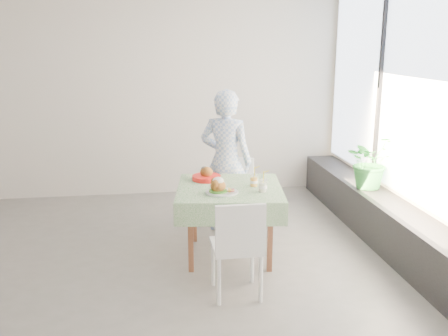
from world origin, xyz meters
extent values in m
plane|color=#5F5D5A|center=(0.00, 0.00, 0.00)|extent=(6.00, 6.00, 0.00)
cube|color=beige|center=(0.00, 2.50, 1.40)|extent=(6.00, 0.02, 2.80)
cube|color=beige|center=(0.00, -2.50, 1.40)|extent=(6.00, 0.02, 2.80)
cube|color=beige|center=(3.00, 0.00, 1.40)|extent=(0.02, 5.00, 2.80)
cube|color=#D1E0F9|center=(2.97, 0.00, 1.65)|extent=(0.01, 4.80, 2.18)
cube|color=black|center=(2.80, 0.00, 0.25)|extent=(0.40, 4.80, 0.50)
cube|color=brown|center=(1.06, 0.14, 0.71)|extent=(1.01, 1.01, 0.04)
cube|color=beige|center=(1.06, 0.14, 0.74)|extent=(1.17, 1.17, 0.01)
cube|color=white|center=(1.26, 0.96, 0.41)|extent=(0.48, 0.48, 0.04)
cube|color=white|center=(1.32, 1.12, 0.62)|extent=(0.38, 0.15, 0.38)
cube|color=white|center=(0.99, -0.68, 0.45)|extent=(0.42, 0.42, 0.04)
cube|color=white|center=(0.99, -0.87, 0.68)|extent=(0.42, 0.04, 0.42)
imported|color=#8AA9DD|center=(1.13, 0.88, 0.83)|extent=(0.72, 0.62, 1.66)
cylinder|color=white|center=(0.95, -0.06, 0.75)|extent=(0.32, 0.32, 0.02)
cylinder|color=#215615|center=(0.92, -0.06, 0.77)|extent=(0.18, 0.18, 0.02)
ellipsoid|color=brown|center=(0.92, -0.06, 0.82)|extent=(0.15, 0.14, 0.12)
ellipsoid|color=white|center=(0.92, -0.06, 0.87)|extent=(0.11, 0.10, 0.07)
cylinder|color=#AB1016|center=(1.05, -0.08, 0.78)|extent=(0.05, 0.05, 0.03)
cylinder|color=white|center=(1.31, 0.13, 0.80)|extent=(0.08, 0.08, 0.12)
cylinder|color=#FFA715|center=(1.31, 0.13, 0.79)|extent=(0.07, 0.07, 0.08)
cylinder|color=white|center=(1.31, 0.13, 0.86)|extent=(0.09, 0.09, 0.01)
cylinder|color=yellow|center=(1.31, 0.13, 0.90)|extent=(0.01, 0.03, 0.16)
cylinder|color=white|center=(1.35, -0.07, 0.80)|extent=(0.08, 0.08, 0.12)
cylinder|color=#F3F4CD|center=(1.35, -0.07, 0.79)|extent=(0.07, 0.07, 0.09)
cylinder|color=white|center=(1.35, -0.07, 0.86)|extent=(0.09, 0.09, 0.01)
cylinder|color=yellow|center=(1.36, -0.07, 0.91)|extent=(0.01, 0.03, 0.16)
cylinder|color=red|center=(0.86, 0.44, 0.77)|extent=(0.30, 0.30, 0.05)
cylinder|color=white|center=(0.86, 0.44, 0.78)|extent=(0.26, 0.26, 0.02)
ellipsoid|color=brown|center=(0.86, 0.44, 0.83)|extent=(0.13, 0.13, 0.11)
imported|color=#287832|center=(2.81, 0.69, 0.82)|extent=(0.71, 0.67, 0.63)
camera|label=1|loc=(0.30, -4.64, 2.17)|focal=40.00mm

